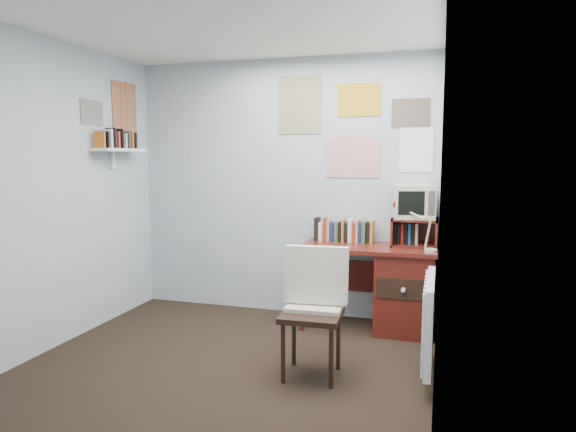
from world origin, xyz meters
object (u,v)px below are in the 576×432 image
Objects in this scene: desk_chair at (312,315)px; tv_riser at (414,232)px; wall_shelf at (119,150)px; radiator at (430,320)px; desk_lamp at (431,230)px; crt_tv at (413,200)px; desk at (399,287)px.

tv_riser is (0.63, 1.26, 0.44)m from desk_chair.
tv_riser is 0.65× the size of wall_shelf.
wall_shelf is (-2.86, 0.55, 1.20)m from radiator.
crt_tv is (-0.17, 0.28, 0.23)m from desk_lamp.
desk is 3.50× the size of crt_tv.
wall_shelf is at bearing 169.11° from radiator.
crt_tv is at bearing 131.55° from desk_lamp.
desk_lamp is 0.40m from crt_tv.
wall_shelf is at bearing -171.60° from desk.
radiator is 1.29× the size of wall_shelf.
desk_lamp is 1.08× the size of crt_tv.
desk_lamp is 0.94m from radiator.
desk_chair is 2.41× the size of desk_lamp.
desk_lamp is at bearing -60.23° from tv_riser.
wall_shelf is at bearing 157.23° from desk_chair.
desk_lamp reaches higher than tv_riser.
crt_tv is (-0.02, 0.02, 0.29)m from tv_riser.
desk is 0.78m from crt_tv.
crt_tv reaches higher than desk_chair.
crt_tv is at bearing 130.30° from tv_riser.
tv_riser is at bearing 10.32° from wall_shelf.
desk is at bearing -139.21° from crt_tv.
tv_riser is at bearing 61.25° from desk_chair.
desk is 1.35× the size of desk_chair.
radiator is at bearing 13.32° from desk_chair.
radiator is (0.29, -0.93, 0.01)m from desk.
crt_tv is 1.31m from radiator.
desk_chair is 2.60× the size of crt_tv.
desk_lamp is 0.60× the size of wall_shelf.
tv_riser is at bearing 42.96° from desk.
desk is 1.94× the size of wall_shelf.
desk_chair reaches higher than desk.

